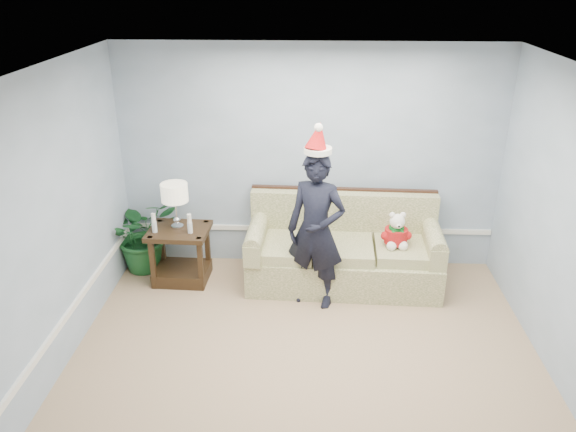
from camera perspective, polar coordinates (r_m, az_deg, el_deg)
The scene contains 10 objects.
room_shell at distance 4.36m, azimuth 1.87°, elevation -4.57°, with size 4.54×5.04×2.74m.
wainscot_trim at distance 5.95m, azimuth -9.55°, elevation -6.46°, with size 4.49×4.99×0.06m.
sofa at distance 6.63m, azimuth 5.62°, elevation -3.67°, with size 2.23×1.02×1.03m.
side_table at distance 6.77m, azimuth -10.78°, elevation -4.40°, with size 0.71×0.60×0.66m.
table_lamp at distance 6.47m, azimuth -11.45°, elevation 2.16°, with size 0.30×0.30×0.54m.
candle_pair at distance 6.48m, azimuth -11.72°, elevation -0.79°, with size 0.47×0.06×0.23m.
houseplant at distance 7.04m, azimuth -14.45°, elevation -1.75°, with size 0.84×0.73×0.93m, color #195325.
man at distance 5.95m, azimuth 2.87°, elevation -1.51°, with size 0.64×0.42×1.74m, color black.
santa_hat at distance 5.61m, azimuth 3.08°, elevation 7.84°, with size 0.39×0.41×0.33m.
teddy_bear at distance 6.41m, azimuth 10.93°, elevation -1.80°, with size 0.27×0.30×0.42m.
Camera 1 is at (0.03, -3.83, 3.43)m, focal length 35.00 mm.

